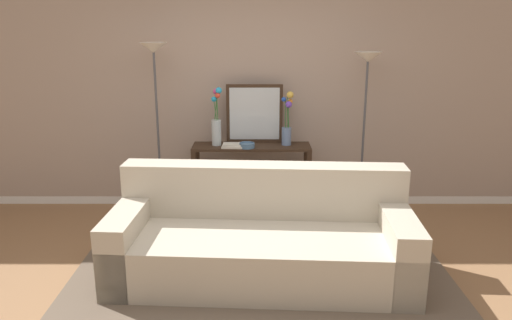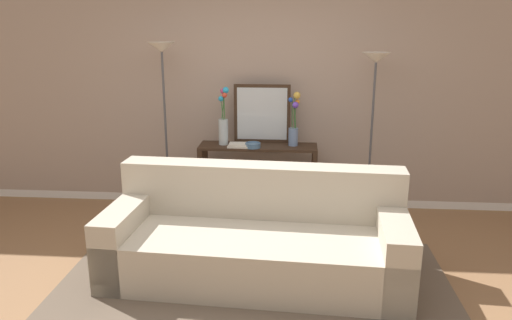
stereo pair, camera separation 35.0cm
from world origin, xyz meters
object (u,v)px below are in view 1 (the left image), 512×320
Objects in this scene: floor_lamp_right at (368,90)px; book_row_under_console at (224,209)px; fruit_bowl at (248,145)px; console_table at (253,167)px; vase_tall_flowers at (218,123)px; book_stack at (234,145)px; wall_mirror at (256,114)px; vase_short_flowers at (289,124)px; couch at (263,240)px; floor_lamp_left at (157,82)px.

floor_lamp_right is 2.00m from book_row_under_console.
fruit_bowl is at bearing -178.75° from floor_lamp_right.
console_table is 0.58m from book_row_under_console.
book_stack is at bearing -29.05° from vase_tall_flowers.
book_stack is 0.76m from book_row_under_console.
console_table is at bearing 22.96° from book_stack.
book_stack is (-0.23, -0.23, -0.30)m from wall_mirror.
vase_short_flowers is 0.49m from fruit_bowl.
floor_lamp_right is 2.80× the size of wall_mirror.
book_stack is at bearing 102.92° from couch.
wall_mirror is 1.11m from book_row_under_console.
wall_mirror reaches higher than book_stack.
couch is 1.97× the size of console_table.
vase_short_flowers is at bearing 4.11° from floor_lamp_left.
console_table is at bearing -1.90° from vase_tall_flowers.
vase_tall_flowers is (-0.47, 1.37, 0.71)m from couch.
wall_mirror is at bearing 168.85° from floor_lamp_right.
book_row_under_console is (-1.49, 0.08, -1.34)m from floor_lamp_right.
fruit_bowl is at bearing -107.20° from wall_mirror.
floor_lamp_left reaches higher than wall_mirror.
wall_mirror is 2.78× the size of book_stack.
wall_mirror is (-1.14, 0.23, -0.29)m from floor_lamp_right.
console_table is 0.58m from wall_mirror.
floor_lamp_left is 11.58× the size of fruit_bowl.
couch is 2.00m from floor_lamp_right.
vase_tall_flowers reaches higher than book_row_under_console.
vase_short_flowers is (1.36, 0.10, -0.45)m from floor_lamp_left.
vase_tall_flowers is at bearing 108.75° from couch.
vase_tall_flowers is 0.97m from book_row_under_console.
vase_tall_flowers reaches higher than vase_short_flowers.
fruit_bowl is 0.42× the size of book_row_under_console.
vase_short_flowers is (0.35, -0.13, -0.09)m from wall_mirror.
fruit_bowl is (-0.43, -0.12, -0.20)m from vase_short_flowers.
floor_lamp_right is at bearing -7.00° from vase_short_flowers.
fruit_bowl is at bearing -21.55° from book_row_under_console.
vase_tall_flowers is (-1.55, 0.09, -0.37)m from floor_lamp_right.
console_table is 3.26× the size of book_row_under_console.
console_table is 2.03× the size of vase_tall_flowers.
couch is at bearing -71.25° from vase_tall_flowers.
floor_lamp_right reaches higher than console_table.
wall_mirror is 0.38m from vase_short_flowers.
console_table is 0.71× the size of floor_lamp_right.
console_table is 0.61m from vase_short_flowers.
couch is 6.41× the size of book_row_under_console.
couch reaches higher than book_row_under_console.
console_table is at bearing 66.63° from fruit_bowl.
wall_mirror is at bearing 22.56° from book_row_under_console.
floor_lamp_left reaches higher than couch.
floor_lamp_right reaches higher than wall_mirror.
floor_lamp_left is (-0.98, -0.08, 0.92)m from console_table.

